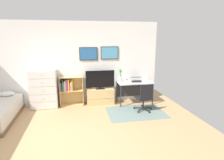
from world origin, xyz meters
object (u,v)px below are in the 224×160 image
dresser (44,89)px  television (100,80)px  office_chair (145,97)px  tv_stand (100,96)px  computer_mouse (144,81)px  bookshelf (70,89)px  laptop (136,79)px  desk (134,85)px  wine_glass (125,79)px  bamboo_vase (120,75)px

dresser → television: (1.78, -0.01, 0.22)m
television → office_chair: 1.56m
tv_stand → computer_mouse: bearing=-6.4°
dresser → television: 1.79m
dresser → office_chair: size_ratio=1.43×
bookshelf → office_chair: bearing=-23.5°
laptop → office_chair: bearing=-83.4°
office_chair → computer_mouse: size_ratio=8.27×
dresser → desk: size_ratio=1.08×
laptop → wine_glass: 0.47m
laptop → bamboo_vase: size_ratio=1.02×
dresser → office_chair: dresser is taller
tv_stand → wine_glass: (0.79, -0.22, 0.61)m
bookshelf → desk: bookshelf is taller
laptop → wine_glass: bearing=-153.5°
television → bamboo_vase: 0.71m
television → bamboo_vase: (0.70, 0.09, 0.10)m
desk → tv_stand: bearing=177.8°
bookshelf → desk: 2.15m
computer_mouse → wine_glass: (-0.66, -0.05, 0.12)m
office_chair → laptop: (0.00, 0.85, 0.34)m
bookshelf → wine_glass: bearing=-8.5°
desk → office_chair: (0.08, -0.87, -0.15)m
desk → computer_mouse: bearing=-21.3°
tv_stand → desk: (1.15, -0.04, 0.35)m
television → bamboo_vase: size_ratio=2.34×
dresser → television: size_ratio=1.31×
desk → office_chair: size_ratio=1.33×
dresser → wine_glass: dresser is taller
computer_mouse → wine_glass: wine_glass is taller
bookshelf → wine_glass: (1.79, -0.27, 0.32)m
bookshelf → tv_stand: 1.04m
television → desk: size_ratio=0.82×
tv_stand → wine_glass: size_ratio=4.97×
dresser → wine_glass: 2.59m
tv_stand → laptop: (1.22, -0.06, 0.54)m
bookshelf → wine_glass: 1.84m
laptop → desk: bearing=174.2°
bookshelf → tv_stand: bookshelf is taller
desk → dresser: bearing=179.4°
computer_mouse → tv_stand: bearing=173.6°
office_chair → laptop: laptop is taller
laptop → bamboo_vase: 0.55m
desk → wine_glass: wine_glass is taller
desk → office_chair: office_chair is taller
tv_stand → bamboo_vase: bamboo_vase is taller
computer_mouse → wine_glass: 0.67m
laptop → bamboo_vase: bearing=173.1°
bookshelf → office_chair: bookshelf is taller
office_chair → computer_mouse: 0.84m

